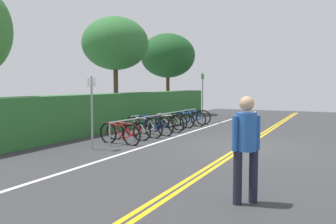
{
  "coord_description": "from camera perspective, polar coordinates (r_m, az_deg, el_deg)",
  "views": [
    {
      "loc": [
        -10.78,
        -2.61,
        1.89
      ],
      "look_at": [
        1.27,
        3.21,
        0.87
      ],
      "focal_mm": 38.04,
      "sensor_mm": 36.0,
      "label": 1
    }
  ],
  "objects": [
    {
      "name": "bicycle_2",
      "position": [
        12.87,
        -4.01,
        -2.41
      ],
      "size": [
        0.46,
        1.73,
        0.79
      ],
      "color": "black",
      "rests_on": "ground_plane"
    },
    {
      "name": "bicycle_8",
      "position": [
        17.02,
        4.05,
        -0.84
      ],
      "size": [
        0.63,
        1.63,
        0.74
      ],
      "color": "black",
      "rests_on": "ground_plane"
    },
    {
      "name": "ground_plane",
      "position": [
        11.25,
        12.06,
        -5.52
      ],
      "size": [
        32.52,
        12.43,
        0.05
      ],
      "primitive_type": "cube",
      "color": "#353538"
    },
    {
      "name": "centre_line_yellow_inner",
      "position": [
        11.23,
        12.46,
        -5.41
      ],
      "size": [
        29.27,
        0.1,
        0.0
      ],
      "primitive_type": "cube",
      "color": "gold",
      "rests_on": "ground_plane"
    },
    {
      "name": "bicycle_4",
      "position": [
        14.2,
        -0.6,
        -1.9
      ],
      "size": [
        0.46,
        1.68,
        0.73
      ],
      "color": "black",
      "rests_on": "ground_plane"
    },
    {
      "name": "bicycle_6",
      "position": [
        15.6,
        1.13,
        -1.42
      ],
      "size": [
        0.6,
        1.7,
        0.68
      ],
      "color": "black",
      "rests_on": "ground_plane"
    },
    {
      "name": "bicycle_5",
      "position": [
        14.99,
        0.03,
        -1.6
      ],
      "size": [
        0.46,
        1.69,
        0.71
      ],
      "color": "black",
      "rests_on": "ground_plane"
    },
    {
      "name": "bicycle_3",
      "position": [
        13.41,
        -2.26,
        -2.19
      ],
      "size": [
        0.46,
        1.78,
        0.76
      ],
      "color": "black",
      "rests_on": "ground_plane"
    },
    {
      "name": "hedge_backdrop",
      "position": [
        16.6,
        -5.9,
        0.45
      ],
      "size": [
        16.2,
        0.87,
        1.52
      ],
      "primitive_type": "cube",
      "color": "#2D6B30",
      "rests_on": "ground_plane"
    },
    {
      "name": "bike_lane_stripe_white",
      "position": [
        12.17,
        -0.54,
        -4.55
      ],
      "size": [
        29.27,
        0.12,
        0.0
      ],
      "primitive_type": "cube",
      "color": "white",
      "rests_on": "ground_plane"
    },
    {
      "name": "bicycle_7",
      "position": [
        16.3,
        3.18,
        -1.09
      ],
      "size": [
        0.46,
        1.72,
        0.73
      ],
      "color": "black",
      "rests_on": "ground_plane"
    },
    {
      "name": "bike_rack",
      "position": [
        14.17,
        -0.95,
        -1.0
      ],
      "size": [
        7.25,
        0.05,
        0.74
      ],
      "color": "#9EA0A5",
      "rests_on": "ground_plane"
    },
    {
      "name": "sign_post_far",
      "position": [
        17.92,
        5.56,
        3.04
      ],
      "size": [
        0.36,
        0.06,
        2.48
      ],
      "color": "gray",
      "rests_on": "ground_plane"
    },
    {
      "name": "tree_far_right",
      "position": [
        22.87,
        -0.03,
        9.0
      ],
      "size": [
        3.46,
        3.46,
        5.14
      ],
      "color": "#473323",
      "rests_on": "ground_plane"
    },
    {
      "name": "bicycle_1",
      "position": [
        12.27,
        -6.37,
        -3.02
      ],
      "size": [
        0.46,
        1.65,
        0.68
      ],
      "color": "black",
      "rests_on": "ground_plane"
    },
    {
      "name": "centre_line_yellow_outer",
      "position": [
        11.27,
        11.66,
        -5.37
      ],
      "size": [
        29.27,
        0.1,
        0.0
      ],
      "primitive_type": "cube",
      "color": "gold",
      "rests_on": "ground_plane"
    },
    {
      "name": "pedestrian",
      "position": [
        5.76,
        12.41,
        -4.74
      ],
      "size": [
        0.37,
        0.38,
        1.71
      ],
      "color": "#1E1E2D",
      "rests_on": "ground_plane"
    },
    {
      "name": "bicycle_0",
      "position": [
        11.45,
        -7.74,
        -3.46
      ],
      "size": [
        0.46,
        1.66,
        0.72
      ],
      "color": "black",
      "rests_on": "ground_plane"
    },
    {
      "name": "sign_post_near",
      "position": [
        10.55,
        -12.11,
        1.04
      ],
      "size": [
        0.36,
        0.06,
        2.14
      ],
      "color": "gray",
      "rests_on": "ground_plane"
    },
    {
      "name": "tree_mid",
      "position": [
        17.33,
        -8.43,
        10.76
      ],
      "size": [
        3.15,
        3.15,
        5.09
      ],
      "color": "#473323",
      "rests_on": "ground_plane"
    }
  ]
}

